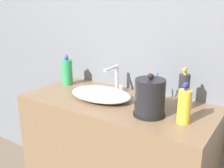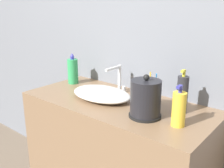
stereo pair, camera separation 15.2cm
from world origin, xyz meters
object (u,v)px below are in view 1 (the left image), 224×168
(toothbrush_cup, at_px, (153,97))
(shampoo_bottle, at_px, (67,72))
(faucet, at_px, (116,77))
(mouthwash_bottle, at_px, (184,92))
(electric_kettle, at_px, (150,99))
(lotion_bottle, at_px, (184,106))

(toothbrush_cup, relative_size, shampoo_bottle, 0.89)
(faucet, xyz_separation_m, mouthwash_bottle, (0.46, -0.05, 0.00))
(faucet, distance_m, toothbrush_cup, 0.31)
(shampoo_bottle, distance_m, mouthwash_bottle, 0.83)
(electric_kettle, distance_m, toothbrush_cup, 0.16)
(electric_kettle, relative_size, shampoo_bottle, 1.01)
(electric_kettle, height_order, mouthwash_bottle, mouthwash_bottle)
(shampoo_bottle, bearing_deg, mouthwash_bottle, -0.13)
(electric_kettle, relative_size, toothbrush_cup, 1.14)
(mouthwash_bottle, bearing_deg, lotion_bottle, -69.68)
(mouthwash_bottle, bearing_deg, electric_kettle, -125.43)
(faucet, distance_m, lotion_bottle, 0.56)
(lotion_bottle, distance_m, mouthwash_bottle, 0.17)
(electric_kettle, bearing_deg, faucet, 147.68)
(lotion_bottle, bearing_deg, faucet, 158.21)
(faucet, height_order, toothbrush_cup, toothbrush_cup)
(electric_kettle, height_order, toothbrush_cup, electric_kettle)
(faucet, bearing_deg, electric_kettle, -32.32)
(shampoo_bottle, bearing_deg, lotion_bottle, -10.00)
(toothbrush_cup, height_order, shampoo_bottle, shampoo_bottle)
(shampoo_bottle, bearing_deg, faucet, 7.63)
(toothbrush_cup, distance_m, shampoo_bottle, 0.67)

